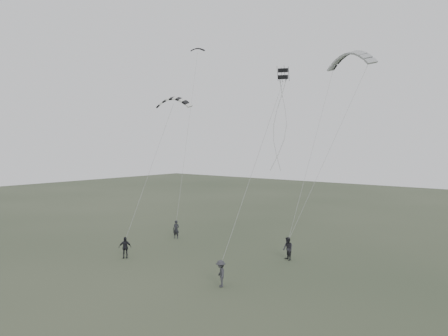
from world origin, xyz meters
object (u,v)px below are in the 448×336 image
Objects in this scene: kite_box at (283,74)px; flyer_center at (125,247)px; flyer_right at (288,249)px; flyer_left at (176,229)px; flyer_far at (221,274)px; kite_pale_large at (351,53)px; kite_striped at (174,98)px; kite_dark_small at (198,49)px.

flyer_center is at bearing 173.20° from kite_box.
flyer_right is at bearing -10.25° from flyer_center.
flyer_far is at bearing -53.83° from flyer_left.
flyer_left is 0.37× the size of kite_pale_large.
flyer_left is 14.47m from flyer_far.
flyer_center is (1.87, -7.46, -0.02)m from flyer_left.
kite_box is at bearing -36.22° from kite_striped.
kite_dark_small is at bearing -153.23° from kite_pale_large.
kite_pale_large is at bearing 7.51° from flyer_left.
flyer_right is at bearing -87.70° from kite_pale_large.
flyer_left is 0.96× the size of flyer_right.
kite_striped reaches higher than flyer_right.
flyer_left is at bearing 140.25° from kite_box.
kite_striped is at bearing 144.80° from kite_box.
kite_dark_small is 17.30m from kite_box.
flyer_center is 13.50m from kite_striped.
kite_pale_large is at bearing 126.43° from flyer_far.
flyer_far is (11.96, -8.13, -0.01)m from flyer_left.
flyer_center is at bearing -113.62° from kite_pale_large.
flyer_left is 2.38× the size of kite_box.
flyer_far is 25.04m from kite_dark_small.
flyer_right is 0.56× the size of kite_striped.
kite_pale_large is 15.64m from kite_striped.
flyer_right is at bearing -20.29° from flyer_left.
kite_box is at bearing -34.06° from flyer_right.
flyer_far is at bearing -49.74° from flyer_center.
kite_striped reaches higher than flyer_far.
kite_striped is (-0.75, 6.12, 12.01)m from flyer_center.
kite_striped is (-10.84, 6.79, 12.00)m from flyer_far.
flyer_center is 10.12m from flyer_far.
flyer_left is 22.04m from kite_pale_large.
kite_pale_large is at bearing 7.78° from kite_striped.
kite_striped is at bearing -141.95° from flyer_right.
flyer_far is 13.51m from kite_box.
flyer_right reaches higher than flyer_far.
flyer_center is at bearing -140.54° from flyer_far.
flyer_far reaches higher than flyer_center.
kite_pale_large reaches higher than kite_box.
kite_dark_small is 0.45× the size of kite_striped.
kite_box is (11.77, 3.82, 12.64)m from flyer_center.
flyer_center is 24.49m from kite_pale_large.
flyer_right is 22.25m from kite_dark_small.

